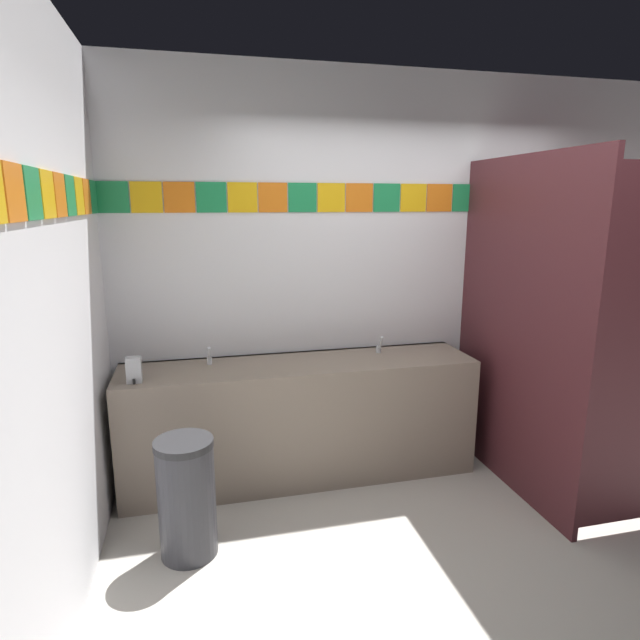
{
  "coord_description": "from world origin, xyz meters",
  "views": [
    {
      "loc": [
        -1.49,
        -2.26,
        1.92
      ],
      "look_at": [
        -0.75,
        0.82,
        1.21
      ],
      "focal_mm": 29.44,
      "sensor_mm": 36.0,
      "label": 1
    }
  ],
  "objects": [
    {
      "name": "wall_back",
      "position": [
        -0.0,
        1.46,
        1.43
      ],
      "size": [
        4.16,
        0.09,
        2.84
      ],
      "color": "silver",
      "rests_on": "ground_plane"
    },
    {
      "name": "stall_divider",
      "position": [
        0.74,
        0.45,
        1.11
      ],
      "size": [
        0.92,
        1.43,
        2.22
      ],
      "color": "#471E23",
      "rests_on": "ground_plane"
    },
    {
      "name": "toilet",
      "position": [
        1.13,
        1.04,
        0.3
      ],
      "size": [
        0.39,
        0.49,
        0.74
      ],
      "color": "white",
      "rests_on": "ground_plane"
    },
    {
      "name": "vanity_counter",
      "position": [
        -0.81,
        1.14,
        0.43
      ],
      "size": [
        2.44,
        0.56,
        0.84
      ],
      "color": "gray",
      "rests_on": "ground_plane"
    },
    {
      "name": "soap_dispenser",
      "position": [
        -1.88,
        0.98,
        0.92
      ],
      "size": [
        0.09,
        0.09,
        0.16
      ],
      "color": "#B7BABF",
      "rests_on": "vanity_counter"
    },
    {
      "name": "wall_side",
      "position": [
        -2.12,
        -0.0,
        1.43
      ],
      "size": [
        0.09,
        2.84,
        2.84
      ],
      "color": "silver",
      "rests_on": "ground_plane"
    },
    {
      "name": "trash_bin",
      "position": [
        -1.59,
        0.43,
        0.34
      ],
      "size": [
        0.32,
        0.32,
        0.68
      ],
      "color": "#333338",
      "rests_on": "ground_plane"
    },
    {
      "name": "ground_plane",
      "position": [
        0.0,
        0.0,
        0.0
      ],
      "size": [
        9.15,
        9.15,
        0.0
      ],
      "primitive_type": "plane",
      "color": "#B2ADA3"
    },
    {
      "name": "faucet_right",
      "position": [
        -0.2,
        1.23,
        0.89
      ],
      "size": [
        0.04,
        0.1,
        0.14
      ],
      "color": "silver",
      "rests_on": "vanity_counter"
    },
    {
      "name": "faucet_left",
      "position": [
        -1.42,
        1.23,
        0.89
      ],
      "size": [
        0.04,
        0.1,
        0.14
      ],
      "color": "silver",
      "rests_on": "vanity_counter"
    }
  ]
}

